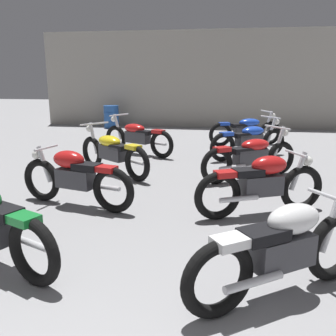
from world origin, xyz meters
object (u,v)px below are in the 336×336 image
at_px(motorcycle_left_row_2, 75,177).
at_px(motorcycle_right_row_5, 246,130).
at_px(motorcycle_left_row_3, 112,152).
at_px(motorcycle_right_row_2, 262,183).
at_px(motorcycle_left_row_4, 137,137).
at_px(motorcycle_right_row_1, 283,248).
at_px(motorcycle_right_row_4, 250,140).
at_px(motorcycle_right_row_3, 251,156).
at_px(oil_drum, 111,117).

bearing_deg(motorcycle_left_row_2, motorcycle_right_row_5, 63.76).
relative_size(motorcycle_left_row_3, motorcycle_right_row_2, 0.99).
height_order(motorcycle_left_row_4, motorcycle_right_row_1, motorcycle_left_row_4).
relative_size(motorcycle_left_row_3, motorcycle_right_row_4, 0.99).
height_order(motorcycle_left_row_2, motorcycle_right_row_1, same).
distance_m(motorcycle_right_row_3, motorcycle_right_row_4, 1.86).
height_order(motorcycle_right_row_1, oil_drum, motorcycle_right_row_1).
bearing_deg(oil_drum, motorcycle_left_row_3, -71.82).
distance_m(motorcycle_right_row_4, oil_drum, 6.79).
height_order(motorcycle_left_row_3, motorcycle_right_row_1, motorcycle_left_row_3).
bearing_deg(motorcycle_right_row_4, motorcycle_left_row_2, -125.55).
xyz_separation_m(motorcycle_left_row_2, motorcycle_right_row_4, (2.73, 3.82, -0.01)).
distance_m(motorcycle_left_row_4, motorcycle_right_row_5, 3.22).
distance_m(motorcycle_right_row_2, motorcycle_right_row_5, 5.44).
relative_size(motorcycle_left_row_3, motorcycle_left_row_4, 0.91).
xyz_separation_m(motorcycle_right_row_4, oil_drum, (-4.92, 4.67, -0.03)).
distance_m(motorcycle_right_row_2, oil_drum, 9.73).
xyz_separation_m(motorcycle_left_row_3, motorcycle_right_row_3, (2.70, 0.05, 0.00)).
distance_m(motorcycle_left_row_4, motorcycle_right_row_4, 2.74).
bearing_deg(motorcycle_left_row_2, motorcycle_right_row_4, 54.45).
bearing_deg(motorcycle_left_row_3, motorcycle_right_row_2, -33.63).
relative_size(motorcycle_right_row_5, oil_drum, 2.42).
xyz_separation_m(motorcycle_left_row_4, motorcycle_right_row_3, (2.67, -1.88, 0.00)).
xyz_separation_m(motorcycle_right_row_4, motorcycle_right_row_5, (-0.00, 1.71, 0.00)).
bearing_deg(motorcycle_right_row_1, motorcycle_right_row_2, 90.27).
distance_m(motorcycle_right_row_1, motorcycle_right_row_5, 7.43).
bearing_deg(oil_drum, motorcycle_right_row_4, -43.48).
relative_size(motorcycle_right_row_2, motorcycle_right_row_4, 1.00).
distance_m(motorcycle_right_row_1, motorcycle_right_row_3, 3.86).
bearing_deg(motorcycle_left_row_4, motorcycle_right_row_2, -54.07).
distance_m(motorcycle_right_row_4, motorcycle_right_row_5, 1.71).
bearing_deg(motorcycle_right_row_5, motorcycle_right_row_3, -91.03).
relative_size(motorcycle_left_row_2, motorcycle_left_row_4, 0.97).
bearing_deg(motorcycle_right_row_4, motorcycle_right_row_3, -92.09).
bearing_deg(motorcycle_left_row_4, motorcycle_right_row_3, -35.08).
height_order(motorcycle_right_row_2, motorcycle_right_row_5, motorcycle_right_row_5).
bearing_deg(oil_drum, motorcycle_right_row_2, -59.73).
xyz_separation_m(motorcycle_right_row_3, motorcycle_right_row_4, (0.07, 1.85, 0.00)).
bearing_deg(motorcycle_left_row_4, motorcycle_right_row_1, -64.58).
xyz_separation_m(motorcycle_right_row_1, motorcycle_right_row_4, (0.01, 5.72, -0.01)).
height_order(motorcycle_right_row_3, motorcycle_right_row_5, same).
relative_size(motorcycle_left_row_2, motorcycle_right_row_2, 1.06).
relative_size(motorcycle_right_row_2, motorcycle_right_row_5, 0.89).
height_order(motorcycle_left_row_3, motorcycle_right_row_2, motorcycle_left_row_3).
distance_m(motorcycle_left_row_2, motorcycle_right_row_5, 6.16).
height_order(motorcycle_right_row_1, motorcycle_right_row_2, same).
distance_m(motorcycle_left_row_3, motorcycle_right_row_5, 4.55).
bearing_deg(motorcycle_left_row_3, motorcycle_right_row_1, -54.18).
relative_size(motorcycle_right_row_3, motorcycle_right_row_4, 1.00).
height_order(motorcycle_right_row_4, oil_drum, motorcycle_right_row_4).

